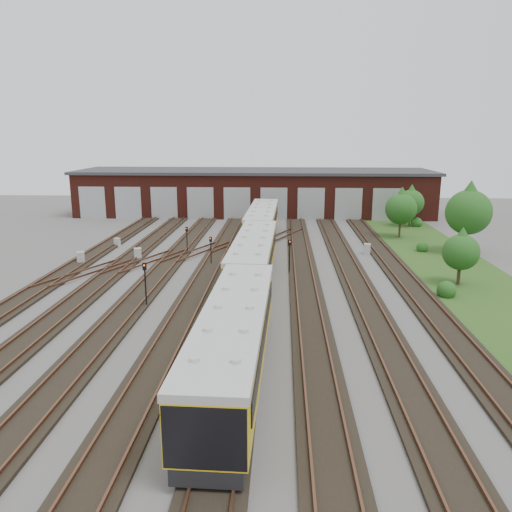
{
  "coord_description": "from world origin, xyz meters",
  "views": [
    {
      "loc": [
        4.16,
        -33.15,
        11.35
      ],
      "look_at": [
        2.13,
        5.06,
        2.0
      ],
      "focal_mm": 35.0,
      "sensor_mm": 36.0,
      "label": 1
    }
  ],
  "objects": [
    {
      "name": "signal_mast_0",
      "position": [
        -4.93,
        -1.67,
        1.98
      ],
      "size": [
        0.27,
        0.25,
        3.09
      ],
      "rotation": [
        0.0,
        0.0,
        0.09
      ],
      "color": "black",
      "rests_on": "ground"
    },
    {
      "name": "signal_mast_2",
      "position": [
        -2.12,
        9.61,
        1.67
      ],
      "size": [
        0.26,
        0.24,
        2.58
      ],
      "rotation": [
        0.0,
        0.0,
        -0.26
      ],
      "color": "black",
      "rests_on": "ground"
    },
    {
      "name": "metro_train",
      "position": [
        2.0,
        4.37,
        2.01
      ],
      "size": [
        3.2,
        47.91,
        3.28
      ],
      "rotation": [
        0.0,
        0.0,
        -0.02
      ],
      "color": "black",
      "rests_on": "ground"
    },
    {
      "name": "signal_mast_1",
      "position": [
        -4.99,
        13.45,
        1.76
      ],
      "size": [
        0.26,
        0.24,
        2.74
      ],
      "rotation": [
        0.0,
        0.0,
        -0.37
      ],
      "color": "black",
      "rests_on": "ground"
    },
    {
      "name": "bush_0",
      "position": [
        16.0,
        1.64,
        0.68
      ],
      "size": [
        1.37,
        1.37,
        1.37
      ],
      "primitive_type": "sphere",
      "color": "#1F4914",
      "rests_on": "ground"
    },
    {
      "name": "relay_cabinet_3",
      "position": [
        2.73,
        16.33,
        0.48
      ],
      "size": [
        0.65,
        0.58,
        0.95
      ],
      "primitive_type": "cube",
      "rotation": [
        0.0,
        0.0,
        -0.2
      ],
      "color": "#AFB2B4",
      "rests_on": "ground"
    },
    {
      "name": "tree_1",
      "position": [
        20.22,
        29.91,
        3.44
      ],
      "size": [
        3.23,
        3.23,
        5.35
      ],
      "color": "#382A19",
      "rests_on": "ground"
    },
    {
      "name": "tree_0",
      "position": [
        17.38,
        22.82,
        3.7
      ],
      "size": [
        3.47,
        3.47,
        5.75
      ],
      "color": "#382A19",
      "rests_on": "ground"
    },
    {
      "name": "relay_cabinet_1",
      "position": [
        -12.95,
        16.65,
        0.45
      ],
      "size": [
        0.66,
        0.61,
        0.89
      ],
      "primitive_type": "cube",
      "rotation": [
        0.0,
        0.0,
        -0.37
      ],
      "color": "#AFB2B4",
      "rests_on": "ground"
    },
    {
      "name": "track_network",
      "position": [
        -0.17,
        0.59,
        0.11
      ],
      "size": [
        30.4,
        70.0,
        0.33
      ],
      "color": "black",
      "rests_on": "ground"
    },
    {
      "name": "relay_cabinet_4",
      "position": [
        12.47,
        14.64,
        0.51
      ],
      "size": [
        0.71,
        0.64,
        1.02
      ],
      "primitive_type": "cube",
      "rotation": [
        0.0,
        0.0,
        -0.23
      ],
      "color": "#AFB2B4",
      "rests_on": "ground"
    },
    {
      "name": "relay_cabinet_0",
      "position": [
        -13.92,
        9.5,
        0.55
      ],
      "size": [
        0.8,
        0.73,
        1.09
      ],
      "primitive_type": "cube",
      "rotation": [
        0.0,
        0.0,
        0.34
      ],
      "color": "#AFB2B4",
      "rests_on": "ground"
    },
    {
      "name": "signal_mast_3",
      "position": [
        4.8,
        7.28,
        1.84
      ],
      "size": [
        0.26,
        0.25,
        2.87
      ],
      "rotation": [
        0.0,
        0.0,
        0.22
      ],
      "color": "black",
      "rests_on": "ground"
    },
    {
      "name": "tree_2",
      "position": [
        22.06,
        15.39,
        4.59
      ],
      "size": [
        4.31,
        4.31,
        7.15
      ],
      "color": "#382A19",
      "rests_on": "ground"
    },
    {
      "name": "maintenance_shed",
      "position": [
        -0.01,
        39.97,
        3.2
      ],
      "size": [
        51.0,
        12.5,
        6.35
      ],
      "color": "#501B14",
      "rests_on": "ground"
    },
    {
      "name": "relay_cabinet_2",
      "position": [
        -9.21,
        11.22,
        0.55
      ],
      "size": [
        0.79,
        0.72,
        1.1
      ],
      "primitive_type": "cube",
      "rotation": [
        0.0,
        0.0,
        0.29
      ],
      "color": "#AFB2B4",
      "rests_on": "ground"
    },
    {
      "name": "tree_3",
      "position": [
        17.84,
        4.66,
        2.93
      ],
      "size": [
        2.76,
        2.76,
        4.57
      ],
      "color": "#382A19",
      "rests_on": "ground"
    },
    {
      "name": "ground",
      "position": [
        0.0,
        0.0,
        0.0
      ],
      "size": [
        120.0,
        120.0,
        0.0
      ],
      "primitive_type": "plane",
      "color": "#4D4A47",
      "rests_on": "ground"
    },
    {
      "name": "bush_1",
      "position": [
        18.11,
        15.98,
        0.57
      ],
      "size": [
        1.14,
        1.14,
        1.14
      ],
      "primitive_type": "sphere",
      "color": "#1F4914",
      "rests_on": "ground"
    },
    {
      "name": "grass_verge",
      "position": [
        19.0,
        10.0,
        0.03
      ],
      "size": [
        8.0,
        55.0,
        0.05
      ],
      "primitive_type": "cube",
      "color": "#274918",
      "rests_on": "ground"
    },
    {
      "name": "bush_2",
      "position": [
        21.12,
        29.93,
        0.7
      ],
      "size": [
        1.39,
        1.39,
        1.39
      ],
      "primitive_type": "sphere",
      "color": "#1F4914",
      "rests_on": "ground"
    }
  ]
}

